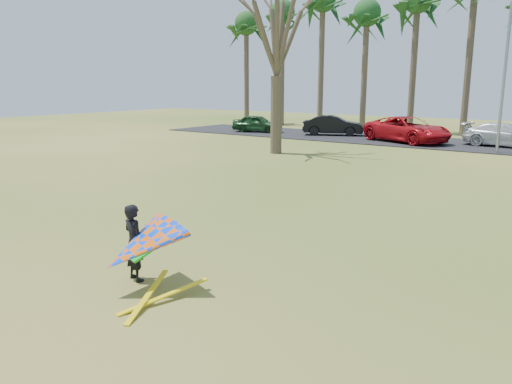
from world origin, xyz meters
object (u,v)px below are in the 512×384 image
Objects in this scene: streetlight at (508,71)px; car_2 at (407,129)px; car_3 at (506,135)px; car_0 at (257,123)px; bare_tree_left at (277,23)px; car_1 at (333,125)px; kite_flyer at (139,246)px.

car_2 is at bearing 160.61° from streetlight.
streetlight is at bearing -169.33° from car_3.
car_0 is at bearing 98.65° from car_3.
bare_tree_left is at bearing -145.43° from streetlight.
car_1 is at bearing 164.46° from streetlight.
car_2 reaches higher than car_3.
bare_tree_left is at bearing 141.08° from car_3.
car_1 is (-11.93, 3.32, -3.68)m from streetlight.
car_1 is 6.09m from car_2.
car_1 is at bearing -94.76° from car_0.
kite_flyer is (10.08, -27.44, 0.06)m from car_1.
bare_tree_left is 2.21× the size of car_1.
car_0 is 0.81× the size of car_3.
car_2 is (11.97, 0.00, 0.15)m from car_0.
car_3 is at bearing -114.38° from car_1.
bare_tree_left reaches higher than car_2.
car_1 reaches higher than car_0.
car_3 is (17.62, 1.10, 0.04)m from car_0.
kite_flyer reaches higher than car_3.
kite_flyer is at bearing -178.17° from car_3.
bare_tree_left reaches higher than streetlight.
car_3 is at bearing -102.67° from car_0.
car_1 reaches higher than car_3.
kite_flyer reaches higher than car_0.
streetlight is 2.04× the size of car_0.
car_2 is at bearing 98.90° from kite_flyer.
bare_tree_left reaches higher than car_1.
car_0 is at bearing 121.51° from kite_flyer.
car_1 is 29.23m from kite_flyer.
streetlight is 4.90m from car_3.
car_2 reaches higher than car_0.
car_1 is at bearing 101.84° from car_2.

